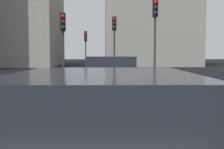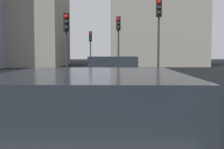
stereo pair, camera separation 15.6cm
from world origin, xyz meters
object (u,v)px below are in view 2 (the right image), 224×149
Objects in this scene: traffic_light_near_left at (159,24)px; traffic_light_far_right at (90,43)px; car_silver_lead at (112,79)px; traffic_light_far_left at (67,34)px; traffic_light_near_right at (118,34)px.

traffic_light_far_right is (11.59, 4.25, -0.53)m from traffic_light_near_left.
car_silver_lead is at bearing 3.01° from traffic_light_far_right.
car_silver_lead is 1.18× the size of traffic_light_far_left.
car_silver_lead is 16.48m from traffic_light_far_right.
car_silver_lead is 1.06× the size of traffic_light_near_right.
traffic_light_near_left is (4.69, -2.43, 2.41)m from car_silver_lead.
car_silver_lead is at bearing 2.47° from traffic_light_near_right.
traffic_light_far_left is (-0.43, 4.64, -0.53)m from traffic_light_near_left.
traffic_light_far_left reaches higher than traffic_light_far_right.
traffic_light_near_right is at bearing 142.91° from traffic_light_far_left.
traffic_light_far_right is (16.27, 1.83, 1.88)m from car_silver_lead.
traffic_light_far_right is at bearing -156.78° from traffic_light_near_right.
traffic_light_near_right is 1.11× the size of traffic_light_far_left.
car_silver_lead is 5.15m from traffic_light_far_left.
traffic_light_near_left reaches higher than car_silver_lead.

